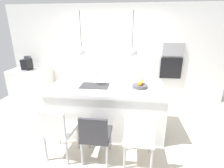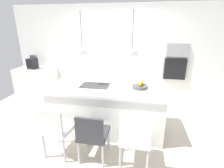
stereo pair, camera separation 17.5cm
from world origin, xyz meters
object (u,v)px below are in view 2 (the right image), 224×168
at_px(fruit_bowl, 140,86).
at_px(chair_middle, 93,134).
at_px(microwave, 177,50).
at_px(coffee_machine, 32,63).
at_px(chair_far, 135,137).
at_px(chair_near, 57,128).
at_px(oven, 175,69).

distance_m(fruit_bowl, chair_middle, 1.22).
bearing_deg(microwave, coffee_machine, -175.72).
bearing_deg(chair_middle, chair_far, -0.63).
xyz_separation_m(microwave, chair_far, (-0.92, -2.47, -0.96)).
bearing_deg(chair_middle, coffee_machine, 137.87).
relative_size(coffee_machine, chair_near, 0.43).
xyz_separation_m(coffee_machine, chair_near, (1.81, -2.17, -0.53)).
bearing_deg(coffee_machine, microwave, 4.28).
xyz_separation_m(coffee_machine, microwave, (3.97, 0.30, 0.42)).
height_order(chair_near, chair_far, chair_far).
distance_m(coffee_machine, chair_far, 3.78).
xyz_separation_m(microwave, oven, (0.00, 0.00, -0.50)).
bearing_deg(fruit_bowl, chair_far, -91.75).
xyz_separation_m(chair_near, chair_middle, (0.59, 0.00, -0.04)).
distance_m(oven, chair_near, 3.31).
xyz_separation_m(chair_near, chair_far, (1.23, -0.01, -0.01)).
relative_size(chair_near, chair_far, 0.99).
distance_m(chair_near, chair_far, 1.23).
xyz_separation_m(microwave, chair_middle, (-1.57, -2.46, -0.99)).
height_order(fruit_bowl, oven, oven).
bearing_deg(oven, coffee_machine, -175.72).
distance_m(oven, chair_middle, 2.96).
relative_size(microwave, chair_middle, 0.65).
bearing_deg(chair_far, oven, 69.53).
bearing_deg(oven, chair_middle, -122.51).
xyz_separation_m(fruit_bowl, oven, (0.90, 1.59, -0.03)).
bearing_deg(coffee_machine, chair_far, -35.54).
distance_m(fruit_bowl, microwave, 1.89).
relative_size(fruit_bowl, chair_near, 0.32).
distance_m(fruit_bowl, chair_far, 1.01).
bearing_deg(fruit_bowl, coffee_machine, 157.17).
bearing_deg(chair_middle, oven, 57.49).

